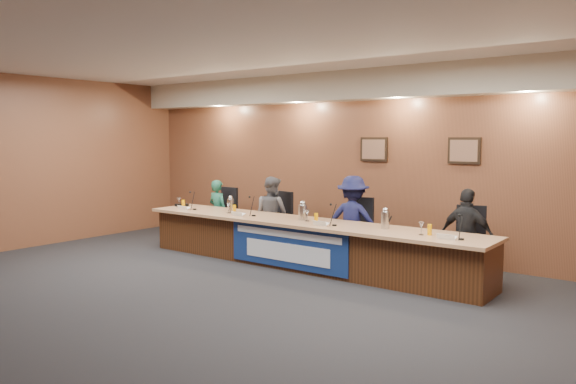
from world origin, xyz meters
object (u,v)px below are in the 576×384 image
(office_chair_d, at_px, (469,248))
(carafe_left, at_px, (231,206))
(carafe_mid, at_px, (303,213))
(speakerphone, at_px, (183,205))
(panelist_a, at_px, (218,212))
(panelist_b, at_px, (272,214))
(office_chair_b, at_px, (275,225))
(dais_body, at_px, (303,245))
(office_chair_c, at_px, (356,234))
(panelist_c, at_px, (353,220))
(carafe_right, at_px, (385,220))
(office_chair_a, at_px, (222,218))
(banner, at_px, (287,247))
(panelist_d, at_px, (467,236))

(office_chair_d, xyz_separation_m, carafe_left, (-3.98, -0.72, 0.39))
(carafe_mid, distance_m, speakerphone, 2.83)
(panelist_a, distance_m, panelist_b, 1.35)
(office_chair_b, relative_size, carafe_mid, 2.01)
(dais_body, xyz_separation_m, carafe_mid, (-0.01, 0.01, 0.52))
(office_chair_c, xyz_separation_m, carafe_mid, (-0.57, -0.70, 0.39))
(panelist_c, bearing_deg, office_chair_c, -102.68)
(carafe_right, relative_size, speakerphone, 0.77)
(office_chair_a, xyz_separation_m, office_chair_b, (1.35, 0.00, 0.00))
(office_chair_b, bearing_deg, panelist_b, -77.33)
(office_chair_a, height_order, carafe_mid, carafe_mid)
(dais_body, relative_size, carafe_mid, 25.07)
(dais_body, bearing_deg, office_chair_b, 147.73)
(banner, bearing_deg, dais_body, 90.00)
(panelist_d, xyz_separation_m, carafe_mid, (-2.44, -0.60, 0.20))
(panelist_a, bearing_deg, panelist_d, -176.06)
(office_chair_a, bearing_deg, carafe_right, -7.13)
(office_chair_b, relative_size, carafe_left, 2.05)
(speakerphone, bearing_deg, panelist_b, 18.49)
(panelist_d, distance_m, carafe_right, 1.16)
(carafe_mid, bearing_deg, dais_body, -47.94)
(banner, height_order, speakerphone, speakerphone)
(carafe_mid, bearing_deg, office_chair_c, 50.76)
(panelist_d, distance_m, carafe_mid, 2.52)
(dais_body, relative_size, office_chair_d, 12.50)
(banner, distance_m, office_chair_c, 1.26)
(carafe_right, bearing_deg, speakerphone, -179.84)
(dais_body, xyz_separation_m, carafe_right, (1.43, 0.05, 0.52))
(office_chair_d, distance_m, carafe_right, 1.26)
(dais_body, distance_m, panelist_c, 0.91)
(panelist_b, xyz_separation_m, carafe_mid, (1.11, -0.60, 0.19))
(panelist_b, height_order, speakerphone, panelist_b)
(dais_body, relative_size, panelist_b, 4.41)
(carafe_mid, relative_size, carafe_right, 0.97)
(panelist_b, bearing_deg, panelist_d, -173.33)
(panelist_a, xyz_separation_m, carafe_mid, (2.46, -0.60, 0.25))
(panelist_c, height_order, carafe_left, panelist_c)
(dais_body, height_order, office_chair_d, dais_body)
(panelist_d, height_order, carafe_left, panelist_d)
(panelist_d, bearing_deg, office_chair_d, -85.05)
(carafe_mid, bearing_deg, speakerphone, 179.50)
(panelist_b, xyz_separation_m, office_chair_d, (3.55, 0.10, -0.20))
(office_chair_b, bearing_deg, dais_body, -19.60)
(banner, xyz_separation_m, carafe_mid, (-0.01, 0.43, 0.49))
(carafe_right, bearing_deg, office_chair_c, 142.84)
(panelist_d, relative_size, office_chair_b, 2.80)
(panelist_b, distance_m, office_chair_c, 1.70)
(banner, relative_size, carafe_mid, 9.19)
(panelist_b, xyz_separation_m, panelist_c, (1.68, 0.00, 0.04))
(office_chair_d, bearing_deg, office_chair_a, 165.73)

